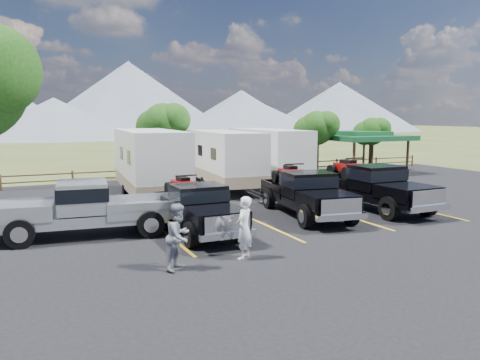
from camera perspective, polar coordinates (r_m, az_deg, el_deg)
name	(u,v)px	position (r m, az deg, el deg)	size (l,w,h in m)	color
ground	(376,246)	(16.61, 16.22, -7.78)	(320.00, 320.00, 0.00)	#415122
asphalt_lot	(324,227)	(18.89, 10.24, -5.65)	(44.00, 34.00, 0.04)	black
stall_lines	(310,221)	(19.69, 8.57, -4.99)	(12.12, 5.50, 0.01)	gold
tree_ne_a	(316,128)	(35.03, 9.29, 6.23)	(3.11, 2.92, 4.76)	black
tree_ne_b	(372,132)	(39.47, 15.74, 5.69)	(2.77, 2.59, 4.27)	black
tree_north	(163,124)	(32.20, -9.38, 6.73)	(3.46, 3.24, 5.25)	black
rail_fence	(221,170)	(33.23, -2.30, 1.28)	(36.12, 0.12, 1.00)	#503722
pavilion	(360,137)	(37.44, 14.41, 5.12)	(6.20, 6.20, 3.22)	#503722
mountain_range	(36,101)	(118.08, -23.60, 8.84)	(209.00, 71.00, 20.00)	slate
rig_left	(196,206)	(17.70, -5.34, -3.17)	(2.17, 6.06, 2.02)	black
rig_center	(305,192)	(20.65, 7.98, -1.43)	(3.02, 6.73, 2.17)	black
rig_right	(372,185)	(22.85, 15.80, -0.61)	(2.47, 6.92, 2.31)	black
trailer_left	(150,163)	(24.94, -10.95, 2.03)	(3.27, 10.42, 3.61)	silver
trailer_center	(224,159)	(27.83, -1.92, 2.57)	(3.22, 9.95, 3.44)	silver
trailer_right	(268,155)	(30.72, 3.45, 3.09)	(3.03, 10.04, 3.48)	silver
pickup_silver	(88,208)	(17.85, -18.04, -3.21)	(6.86, 2.90, 2.00)	#ACB0B5
person_a	(244,228)	(14.26, 0.49, -5.85)	(0.70, 0.46, 1.93)	white
person_b	(179,236)	(13.42, -7.47, -6.84)	(0.93, 0.72, 1.91)	gray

